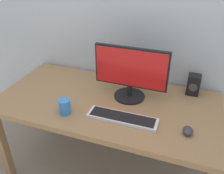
% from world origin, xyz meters
% --- Properties ---
extents(ground_plane, '(6.00, 6.00, 0.00)m').
position_xyz_m(ground_plane, '(0.00, 0.00, 0.00)').
color(ground_plane, gray).
extents(desk, '(1.60, 0.79, 0.73)m').
position_xyz_m(desk, '(0.00, 0.00, 0.65)').
color(desk, '#936D47').
rests_on(desk, ground_plane).
extents(monitor, '(0.53, 0.23, 0.39)m').
position_xyz_m(monitor, '(0.14, 0.11, 0.93)').
color(monitor, black).
rests_on(monitor, desk).
extents(keyboard_primary, '(0.46, 0.12, 0.02)m').
position_xyz_m(keyboard_primary, '(0.18, -0.17, 0.74)').
color(keyboard_primary, silver).
rests_on(keyboard_primary, desk).
extents(mouse, '(0.07, 0.09, 0.04)m').
position_xyz_m(mouse, '(0.59, -0.17, 0.75)').
color(mouse, '#333338').
rests_on(mouse, desk).
extents(speaker_right, '(0.09, 0.09, 0.15)m').
position_xyz_m(speaker_right, '(0.58, 0.31, 0.80)').
color(speaker_right, black).
rests_on(speaker_right, desk).
extents(coffee_mug, '(0.08, 0.08, 0.10)m').
position_xyz_m(coffee_mug, '(-0.21, -0.24, 0.78)').
color(coffee_mug, '#337FD8').
rests_on(coffee_mug, desk).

